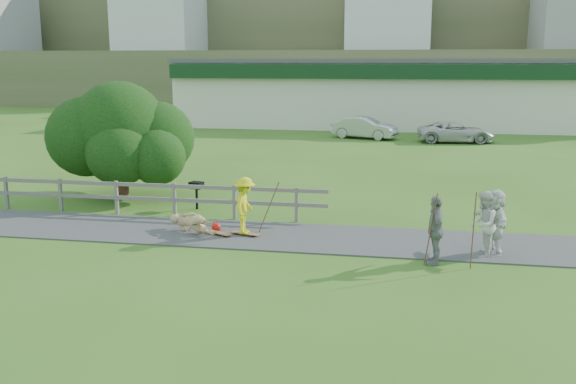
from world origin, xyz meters
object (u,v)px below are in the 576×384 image
at_px(skater_rider, 245,209).
at_px(skater_fallen, 193,223).
at_px(car_white, 456,132).
at_px(spectator_d, 494,222).
at_px(tree, 121,148).
at_px(bbq, 197,196).
at_px(spectator_a, 483,224).
at_px(car_silver, 364,128).
at_px(spectator_b, 435,230).

xyz_separation_m(skater_rider, skater_fallen, (-1.57, 0.01, -0.49)).
bearing_deg(car_white, spectator_d, 172.10).
bearing_deg(car_white, tree, 138.65).
distance_m(skater_fallen, bbq, 3.19).
relative_size(spectator_a, bbq, 1.83).
relative_size(skater_fallen, tree, 0.32).
height_order(spectator_a, bbq, spectator_a).
relative_size(car_silver, tree, 0.76).
relative_size(spectator_b, car_white, 0.37).
bearing_deg(spectator_b, spectator_a, 115.81).
bearing_deg(car_silver, spectator_a, -151.68).
bearing_deg(skater_fallen, tree, 74.95).
bearing_deg(skater_rider, spectator_b, -106.09).
height_order(spectator_b, bbq, spectator_b).
xyz_separation_m(skater_fallen, tree, (-4.24, 4.49, 1.50)).
distance_m(skater_fallen, car_silver, 24.63).
height_order(skater_fallen, spectator_b, spectator_b).
height_order(car_silver, tree, tree).
relative_size(spectator_a, spectator_d, 0.99).
bearing_deg(car_silver, spectator_d, -150.90).
distance_m(car_silver, car_white, 5.77).
bearing_deg(spectator_d, skater_rider, -113.20).
bearing_deg(spectator_b, skater_fallen, -110.61).
distance_m(car_white, tree, 23.08).
bearing_deg(car_silver, skater_fallen, -170.01).
bearing_deg(tree, car_white, 54.98).
xyz_separation_m(spectator_d, tree, (-12.57, 4.99, 0.96)).
height_order(skater_fallen, tree, tree).
height_order(skater_rider, spectator_d, spectator_d).
height_order(car_silver, car_white, car_silver).
height_order(spectator_a, car_silver, spectator_a).
distance_m(skater_rider, car_silver, 24.47).
distance_m(skater_rider, spectator_a, 6.50).
xyz_separation_m(spectator_a, car_white, (0.96, 24.14, -0.22)).
bearing_deg(spectator_a, tree, -99.86).
xyz_separation_m(spectator_b, bbq, (-7.69, 4.64, -0.39)).
bearing_deg(bbq, spectator_d, -6.77).
distance_m(skater_rider, spectator_b, 5.45).
height_order(spectator_d, car_silver, spectator_d).
bearing_deg(skater_fallen, spectator_d, -61.87).
bearing_deg(bbq, tree, 171.18).
height_order(skater_fallen, car_white, car_white).
distance_m(spectator_d, car_silver, 25.41).
bearing_deg(skater_fallen, skater_rider, -58.63).
height_order(spectator_d, car_white, spectator_d).
bearing_deg(car_silver, tree, 176.95).
distance_m(spectator_a, car_white, 24.16).
relative_size(tree, bbq, 5.89).
bearing_deg(car_silver, skater_rider, -166.36).
xyz_separation_m(spectator_b, spectator_d, (1.53, 1.08, 0.00)).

